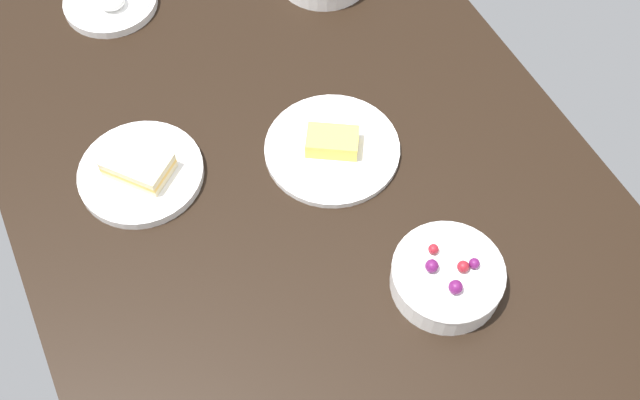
{
  "coord_description": "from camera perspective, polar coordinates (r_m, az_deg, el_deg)",
  "views": [
    {
      "loc": [
        -55.68,
        27.13,
        104.94
      ],
      "look_at": [
        0.0,
        0.0,
        6.0
      ],
      "focal_mm": 42.82,
      "sensor_mm": 36.0,
      "label": 1
    }
  ],
  "objects": [
    {
      "name": "bowl_berries",
      "position": [
        1.11,
        9.48,
        -5.65
      ],
      "size": [
        16.3,
        16.3,
        6.39
      ],
      "color": "white",
      "rests_on": "dining_table"
    },
    {
      "name": "dining_table",
      "position": [
        1.2,
        -0.0,
        -1.01
      ],
      "size": [
        145.99,
        89.78,
        4.0
      ],
      "primitive_type": "cube",
      "color": "black",
      "rests_on": "ground"
    },
    {
      "name": "plate_eggs",
      "position": [
        1.51,
        -15.42,
        14.17
      ],
      "size": [
        17.16,
        17.16,
        5.02
      ],
      "color": "white",
      "rests_on": "dining_table"
    },
    {
      "name": "plate_sandwich",
      "position": [
        1.24,
        -13.28,
        2.13
      ],
      "size": [
        19.81,
        19.81,
        4.77
      ],
      "color": "white",
      "rests_on": "dining_table"
    },
    {
      "name": "plate_cheese",
      "position": [
        1.24,
        0.92,
        3.94
      ],
      "size": [
        21.99,
        21.99,
        4.07
      ],
      "color": "white",
      "rests_on": "dining_table"
    }
  ]
}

